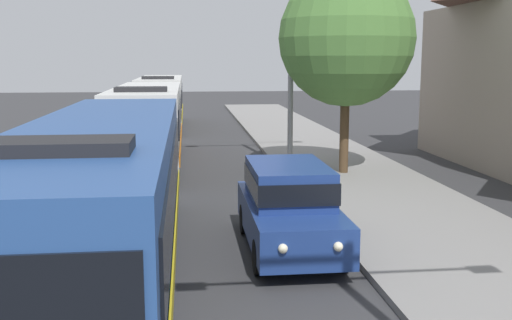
{
  "coord_description": "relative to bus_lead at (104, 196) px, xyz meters",
  "views": [
    {
      "loc": [
        0.22,
        1.25,
        4.15
      ],
      "look_at": [
        1.86,
        15.47,
        1.76
      ],
      "focal_mm": 42.55,
      "sensor_mm": 36.0,
      "label": 1
    }
  ],
  "objects": [
    {
      "name": "white_suv",
      "position": [
        3.7,
        1.69,
        -0.66
      ],
      "size": [
        1.86,
        4.74,
        1.9
      ],
      "color": "navy",
      "rests_on": "ground_plane"
    },
    {
      "name": "bus_lead",
      "position": [
        0.0,
        0.0,
        0.0
      ],
      "size": [
        2.58,
        12.37,
        3.21
      ],
      "color": "#284C8C",
      "rests_on": "ground_plane"
    },
    {
      "name": "bus_second_in_line",
      "position": [
        -0.0,
        13.34,
        -0.0
      ],
      "size": [
        2.58,
        10.93,
        3.21
      ],
      "color": "silver",
      "rests_on": "ground_plane"
    },
    {
      "name": "bus_middle",
      "position": [
        -0.0,
        26.33,
        -0.0
      ],
      "size": [
        2.58,
        10.7,
        3.21
      ],
      "color": "silver",
      "rests_on": "ground_plane"
    },
    {
      "name": "streetlamp_mid",
      "position": [
        5.4,
        11.41,
        3.5
      ],
      "size": [
        5.59,
        0.28,
        8.26
      ],
      "color": "gray",
      "rests_on": "sidewalk"
    },
    {
      "name": "roadside_tree",
      "position": [
        7.06,
        9.79,
        3.16
      ],
      "size": [
        4.73,
        4.73,
        7.08
      ],
      "color": "#4C3823",
      "rests_on": "sidewalk"
    }
  ]
}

